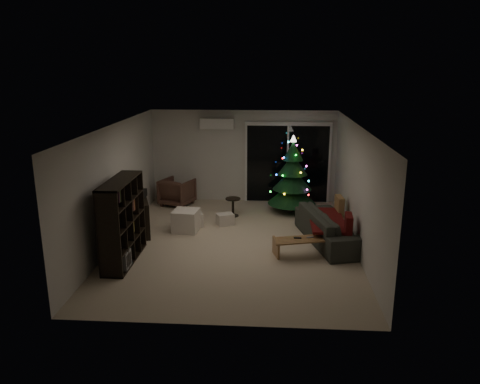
% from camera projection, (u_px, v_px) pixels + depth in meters
% --- Properties ---
extents(room, '(6.50, 7.51, 2.60)m').
position_uv_depth(room, '(258.00, 180.00, 11.10)').
color(room, beige).
rests_on(room, ground).
extents(bookshelf, '(0.90, 1.66, 1.61)m').
position_uv_depth(bookshelf, '(112.00, 221.00, 8.88)').
color(bookshelf, black).
rests_on(bookshelf, floor).
extents(media_cabinet, '(0.87, 1.36, 0.79)m').
position_uv_depth(media_cabinet, '(137.00, 215.00, 10.53)').
color(media_cabinet, black).
rests_on(media_cabinet, floor).
extents(stereo, '(0.40, 0.48, 0.17)m').
position_uv_depth(stereo, '(136.00, 195.00, 10.40)').
color(stereo, black).
rests_on(stereo, media_cabinet).
extents(armchair, '(1.01, 1.02, 0.72)m').
position_uv_depth(armchair, '(177.00, 192.00, 12.57)').
color(armchair, '#3E2B24').
rests_on(armchair, floor).
extents(ottoman, '(0.60, 0.60, 0.50)m').
position_uv_depth(ottoman, '(186.00, 221.00, 10.63)').
color(ottoman, white).
rests_on(ottoman, floor).
extents(cardboard_box_a, '(0.54, 0.47, 0.32)m').
position_uv_depth(cardboard_box_a, '(193.00, 220.00, 10.95)').
color(cardboard_box_a, silver).
rests_on(cardboard_box_a, floor).
extents(cardboard_box_b, '(0.47, 0.42, 0.27)m').
position_uv_depth(cardboard_box_b, '(225.00, 219.00, 11.07)').
color(cardboard_box_b, silver).
rests_on(cardboard_box_b, floor).
extents(side_table, '(0.39, 0.39, 0.47)m').
position_uv_depth(side_table, '(233.00, 207.00, 11.67)').
color(side_table, black).
rests_on(side_table, floor).
extents(floor_lamp, '(0.24, 0.24, 1.53)m').
position_uv_depth(floor_lamp, '(191.00, 171.00, 13.16)').
color(floor_lamp, black).
rests_on(floor_lamp, floor).
extents(sofa, '(1.44, 2.45, 0.67)m').
position_uv_depth(sofa, '(331.00, 227.00, 9.95)').
color(sofa, '#3E413C').
rests_on(sofa, floor).
extents(sofa_throw, '(0.72, 1.66, 0.06)m').
position_uv_depth(sofa_throw, '(327.00, 220.00, 9.92)').
color(sofa_throw, maroon).
rests_on(sofa_throw, sofa).
extents(cushion_a, '(0.17, 0.45, 0.44)m').
position_uv_depth(cushion_a, '(339.00, 206.00, 10.49)').
color(cushion_a, olive).
rests_on(cushion_a, sofa).
extents(cushion_b, '(0.16, 0.45, 0.44)m').
position_uv_depth(cushion_b, '(348.00, 225.00, 9.24)').
color(cushion_b, maroon).
rests_on(cushion_b, sofa).
extents(coffee_table, '(1.27, 0.72, 0.38)m').
position_uv_depth(coffee_table, '(305.00, 248.00, 9.22)').
color(coffee_table, '#A87B54').
rests_on(coffee_table, floor).
extents(remote_a, '(0.15, 0.05, 0.02)m').
position_uv_depth(remote_a, '(298.00, 238.00, 9.18)').
color(remote_a, black).
rests_on(remote_a, coffee_table).
extents(remote_b, '(0.15, 0.09, 0.02)m').
position_uv_depth(remote_b, '(310.00, 237.00, 9.21)').
color(remote_b, slate).
rests_on(remote_b, coffee_table).
extents(christmas_tree, '(1.46, 1.46, 1.99)m').
position_uv_depth(christmas_tree, '(292.00, 174.00, 11.82)').
color(christmas_tree, '#12341C').
rests_on(christmas_tree, floor).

